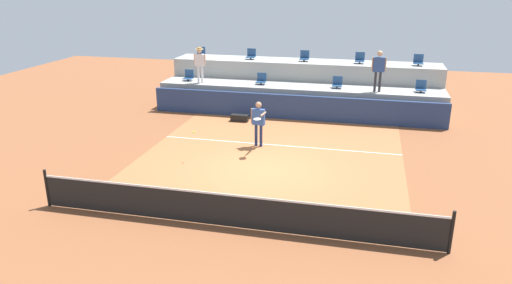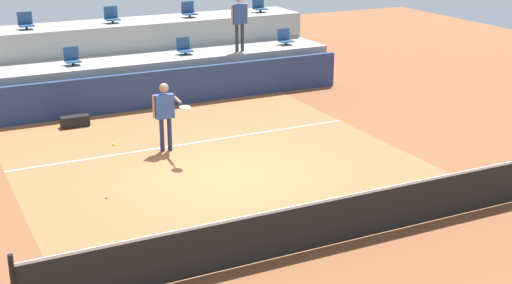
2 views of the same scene
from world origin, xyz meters
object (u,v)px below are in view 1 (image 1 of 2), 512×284
Objects in this scene: stadium_chair_upper_left at (251,55)px; spectator_in_white at (379,67)px; stadium_chair_upper_right at (360,59)px; equipment_bag at (240,118)px; stadium_chair_lower_far_right at (421,87)px; stadium_chair_lower_left at (261,80)px; stadium_chair_lower_far_left at (189,76)px; stadium_chair_upper_center at (304,57)px; stadium_chair_upper_far_right at (418,61)px; tennis_ball at (194,132)px; stadium_chair_lower_right at (337,83)px; stadium_chair_upper_far_left at (201,53)px; spectator_with_hat at (200,61)px; tennis_player at (258,120)px.

stadium_chair_upper_left is 6.57m from spectator_in_white.
stadium_chair_upper_right reaches higher than equipment_bag.
spectator_in_white is at bearing -168.30° from stadium_chair_lower_far_right.
stadium_chair_upper_right is (4.39, 1.80, 0.85)m from stadium_chair_lower_left.
stadium_chair_lower_far_left is 10.71m from stadium_chair_lower_far_right.
stadium_chair_lower_far_right is 5.72m from stadium_chair_upper_center.
spectator_in_white reaches higher than stadium_chair_upper_far_right.
spectator_in_white is 26.29× the size of tennis_ball.
tennis_ball is (-6.01, -6.62, -1.32)m from spectator_in_white.
stadium_chair_lower_far_left and stadium_chair_lower_right have the same top height.
stadium_chair_upper_right is (8.00, 0.00, 0.00)m from stadium_chair_upper_far_left.
tennis_ball is (2.12, -6.62, -1.25)m from spectator_with_hat.
stadium_chair_lower_right is 0.31× the size of spectator_with_hat.
spectator_with_hat reaches higher than stadium_chair_lower_right.
stadium_chair_lower_far_left is 1.00× the size of stadium_chair_lower_left.
stadium_chair_upper_left is (-0.94, 1.80, 0.85)m from stadium_chair_lower_left.
stadium_chair_lower_right is (7.11, 0.00, 0.00)m from stadium_chair_lower_far_left.
stadium_chair_lower_right reaches higher than tennis_ball.
spectator_in_white is (1.74, -0.38, 0.88)m from stadium_chair_lower_right.
tennis_player reaches higher than tennis_ball.
spectator_with_hat is at bearing -154.67° from stadium_chair_upper_center.
spectator_in_white is 9.04m from tennis_ball.
stadium_chair_lower_far_left is 8.91m from spectator_in_white.
stadium_chair_lower_far_left is at bearing 112.12° from tennis_ball.
spectator_with_hat is at bearing -131.47° from stadium_chair_upper_left.
stadium_chair_upper_center is 0.68× the size of equipment_bag.
spectator_in_white is at bearing -0.00° from spectator_with_hat.
tennis_player is (-0.69, -6.92, -1.27)m from stadium_chair_upper_center.
spectator_with_hat is (0.73, -0.38, 0.80)m from stadium_chair_lower_far_left.
stadium_chair_upper_left is 7.99m from stadium_chair_upper_far_right.
stadium_chair_upper_right is at bearing 111.57° from spectator_in_white.
stadium_chair_upper_far_right is 0.31× the size of spectator_with_hat.
stadium_chair_lower_right is at bearing -45.51° from stadium_chair_upper_center.
stadium_chair_lower_far_left is at bearing -89.87° from stadium_chair_upper_far_left.
stadium_chair_upper_left is 0.29× the size of spectator_in_white.
stadium_chair_upper_center is (-5.36, 1.80, 0.85)m from stadium_chair_lower_far_right.
spectator_in_white is at bearing -19.42° from stadium_chair_upper_left.
equipment_bag is at bearing -152.46° from stadium_chair_lower_right.
stadium_chair_lower_far_right is 10.90m from stadium_chair_upper_far_left.
stadium_chair_upper_far_left is 2.30m from spectator_with_hat.
tennis_ball is at bearing -132.24° from spectator_in_white.
stadium_chair_upper_center reaches higher than stadium_chair_lower_left.
stadium_chair_upper_far_left reaches higher than tennis_ball.
stadium_chair_lower_far_right is at bearing 0.00° from stadium_chair_lower_far_left.
tennis_ball is at bearing -88.80° from stadium_chair_upper_left.
stadium_chair_lower_left is 5.24m from tennis_player.
stadium_chair_lower_far_right is 1.99m from stadium_chair_upper_far_right.
stadium_chair_lower_left is at bearing 0.00° from stadium_chair_lower_far_left.
spectator_in_white is at bearing -129.46° from stadium_chair_upper_far_right.
tennis_ball is (-2.50, -8.80, -1.30)m from stadium_chair_upper_center.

